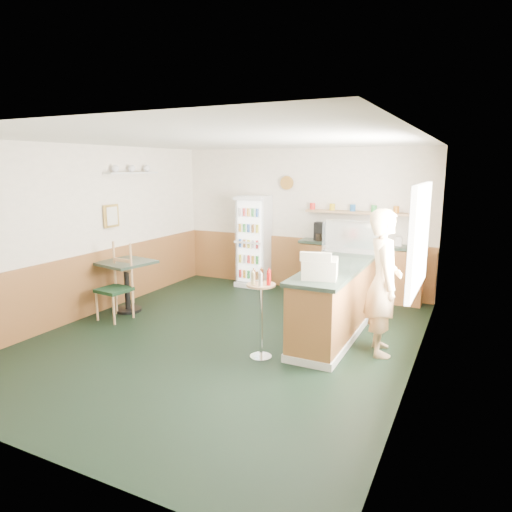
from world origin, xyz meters
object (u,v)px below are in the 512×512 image
Objects in this scene: display_case at (354,238)px; cafe_chair at (118,279)px; drinks_fridge at (253,241)px; condiment_stand at (261,302)px; cafe_table at (126,276)px; shopkeeper at (383,283)px; cash_register at (320,268)px.

cafe_chair is (-3.29, -1.68, -0.64)m from display_case.
condiment_stand is (1.66, -3.12, -0.18)m from drinks_fridge.
drinks_fridge reaches higher than cafe_table.
shopkeeper is at bearing -60.76° from display_case.
display_case is 0.81× the size of condiment_stand.
display_case is 3.75m from cafe_chair.
drinks_fridge is 4.12× the size of cash_register.
condiment_stand is 1.25× the size of cafe_table.
drinks_fridge is 3.54m from condiment_stand.
condiment_stand is (-1.31, -0.83, -0.21)m from shopkeeper.
cafe_table is at bearing -158.13° from display_case.
condiment_stand is at bearing -158.05° from cash_register.
cafe_table is 0.33m from cafe_chair.
cash_register is 0.83m from shopkeeper.
display_case is 2.24m from condiment_stand.
cash_register is at bearing -49.96° from drinks_fridge.
cafe_table is at bearing -115.27° from drinks_fridge.
drinks_fridge is at bearing 155.39° from display_case.
display_case reaches higher than cafe_chair.
cash_register is at bearing 101.18° from shopkeeper.
display_case is 3.72m from cafe_table.
display_case is 1.02× the size of cafe_table.
cash_register is (2.27, -2.70, 0.23)m from drinks_fridge.
condiment_stand is at bearing -106.29° from display_case.
cafe_chair is (-2.68, 0.41, -0.10)m from condiment_stand.
cash_register reaches higher than cafe_table.
cafe_chair is at bearing 77.05° from shopkeeper.
shopkeeper is at bearing -37.66° from drinks_fridge.
cafe_table is at bearing 114.66° from cafe_chair.
cash_register is at bearing 34.95° from condiment_stand.
cafe_table is at bearing 165.56° from condiment_stand.
condiment_stand is at bearing -2.90° from cafe_chair.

